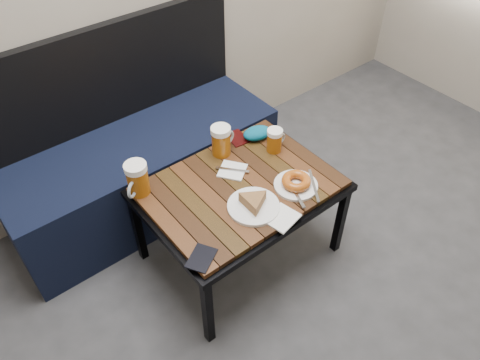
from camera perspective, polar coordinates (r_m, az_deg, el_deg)
bench at (r=2.48m, az=-12.00°, el=1.90°), size 1.40×0.50×0.95m
cafe_table at (r=2.06m, az=0.00°, el=-1.45°), size 0.84×0.62×0.47m
beer_mug_left at (r=1.99m, az=-12.42°, el=0.13°), size 0.14×0.13×0.15m
beer_mug_centre at (r=2.14m, az=-2.28°, el=4.85°), size 0.14×0.10×0.15m
beer_mug_right at (r=2.17m, az=4.26°, el=4.88°), size 0.11×0.07×0.12m
plate_pie at (r=1.92m, az=1.66°, el=-2.88°), size 0.22×0.22×0.06m
plate_bagel at (r=2.02m, az=6.86°, el=-0.35°), size 0.21×0.24×0.05m
napkin_left at (r=2.09m, az=-0.94°, el=1.17°), size 0.16×0.16×0.01m
napkin_right at (r=1.90m, az=5.14°, el=-4.64°), size 0.15×0.13×0.01m
passport_navy at (r=1.77m, az=-4.73°, el=-9.47°), size 0.15×0.13×0.01m
passport_burgundy at (r=2.27m, az=-0.37°, el=5.14°), size 0.10×0.13×0.01m
knit_pouch at (r=2.26m, az=2.10°, el=5.73°), size 0.16×0.12×0.06m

